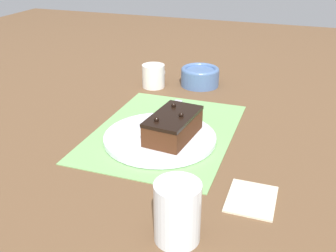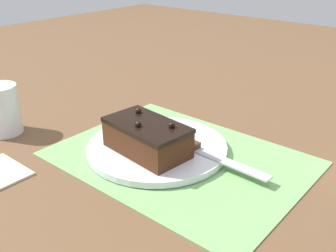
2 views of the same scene
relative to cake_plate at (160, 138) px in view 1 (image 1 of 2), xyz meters
The scene contains 9 objects.
ground_plane 0.05m from the cake_plate, ahead, with size 3.00×3.00×0.00m, color brown.
placemat_woven 0.05m from the cake_plate, ahead, with size 0.46×0.34×0.00m, color #7AB266.
cake_plate is the anchor object (origin of this frame).
chocolate_cake 0.05m from the cake_plate, 82.53° to the right, with size 0.17×0.11×0.07m.
serving_knife 0.08m from the cake_plate, 20.79° to the left, with size 0.22×0.03×0.01m.
drinking_glass 0.35m from the cake_plate, 154.79° to the right, with size 0.08×0.08×0.11m.
small_bowl 0.42m from the cake_plate, ahead, with size 0.13×0.13×0.06m.
coffee_mug 0.39m from the cake_plate, 23.43° to the left, with size 0.08×0.07×0.08m.
folded_napkin 0.30m from the cake_plate, 123.68° to the right, with size 0.11×0.09×0.01m, color beige.
Camera 1 is at (-0.84, -0.31, 0.45)m, focal length 42.00 mm.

